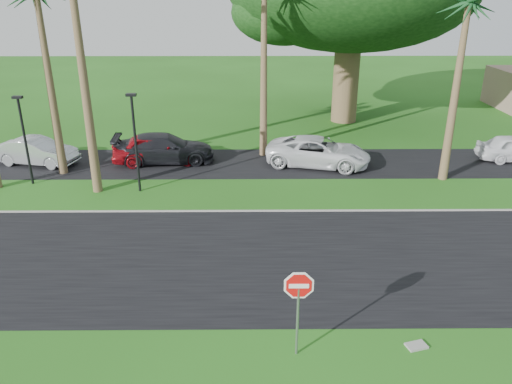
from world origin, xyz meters
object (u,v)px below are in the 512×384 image
object	(u,v)px
stop_sign_near	(298,297)
car_red	(158,148)
car_silver	(37,152)
car_dark	(164,149)
car_minivan	(318,152)

from	to	relation	value
stop_sign_near	car_red	bearing A→B (deg)	111.97
stop_sign_near	car_silver	distance (m)	20.09
car_red	stop_sign_near	bearing A→B (deg)	-165.37
car_silver	car_dark	size ratio (longest dim) A/B	0.81
car_dark	car_minivan	xyz separation A→B (m)	(8.39, -0.64, -0.02)
stop_sign_near	car_dark	bearing A→B (deg)	110.81
stop_sign_near	car_silver	world-z (taller)	stop_sign_near
car_red	car_minivan	xyz separation A→B (m)	(8.72, -0.56, -0.06)
car_minivan	car_red	bearing A→B (deg)	100.65
car_red	car_minivan	size ratio (longest dim) A/B	0.88
car_dark	car_red	bearing A→B (deg)	98.93
car_red	car_minivan	distance (m)	8.74
stop_sign_near	car_dark	size ratio (longest dim) A/B	0.48
stop_sign_near	car_red	xyz separation A→B (m)	(-6.30, 15.63, -0.94)
stop_sign_near	car_minivan	bearing A→B (deg)	80.88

